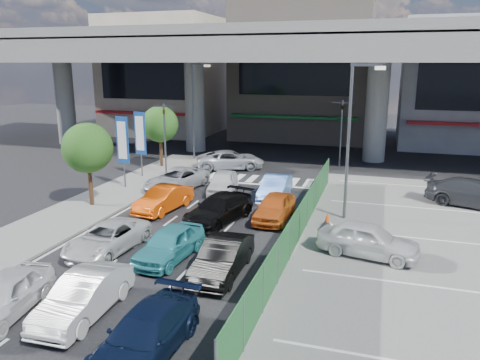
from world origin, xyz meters
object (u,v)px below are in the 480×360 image
(signboard_far, at_px, (140,135))
(kei_truck_front_right, at_px, (275,188))
(sedan_white_mid_left, at_px, (107,238))
(hatch_white_back_mid, at_px, (84,296))
(sedan_white_front_mid, at_px, (223,182))
(hatch_black_mid_right, at_px, (223,258))
(wagon_silver_front_left, at_px, (176,179))
(street_lamp_left, at_px, (195,103))
(parked_sedan_dgrey, at_px, (475,193))
(traffic_cone, at_px, (327,219))
(street_lamp_right, at_px, (353,129))
(traffic_light_left, at_px, (164,122))
(sedan_black_mid, at_px, (219,209))
(taxi_teal_mid, at_px, (169,244))
(van_white_back_left, at_px, (5,295))
(crossing_wagon_silver, at_px, (230,160))
(tree_far, at_px, (160,124))
(parked_sedan_white, at_px, (368,239))
(taxi_orange_right, at_px, (275,207))
(minivan_navy_back, at_px, (145,335))
(traffic_light_right, at_px, (342,117))
(taxi_orange_left, at_px, (164,199))
(signboard_near, at_px, (123,142))
(tree_near, at_px, (88,148))

(signboard_far, xyz_separation_m, kei_truck_front_right, (10.27, -2.35, -2.37))
(sedan_white_mid_left, bearing_deg, hatch_white_back_mid, -60.94)
(sedan_white_front_mid, bearing_deg, sedan_white_mid_left, -109.51)
(hatch_black_mid_right, height_order, wagon_silver_front_left, same)
(street_lamp_left, relative_size, parked_sedan_dgrey, 1.53)
(street_lamp_left, distance_m, traffic_cone, 18.96)
(street_lamp_right, height_order, hatch_white_back_mid, street_lamp_right)
(traffic_light_left, distance_m, traffic_cone, 14.97)
(street_lamp_right, xyz_separation_m, sedan_black_mid, (-6.33, -2.34, -4.08))
(taxi_teal_mid, bearing_deg, sedan_white_front_mid, 102.02)
(traffic_light_left, bearing_deg, taxi_teal_mid, -63.56)
(van_white_back_left, relative_size, crossing_wagon_silver, 0.78)
(sedan_white_front_mid, bearing_deg, tree_far, 131.23)
(traffic_light_left, distance_m, parked_sedan_white, 18.38)
(taxi_orange_right, distance_m, traffic_cone, 2.80)
(traffic_light_left, bearing_deg, sedan_white_mid_left, -74.48)
(street_lamp_left, xyz_separation_m, minivan_navy_back, (9.06, -25.70, -4.12))
(taxi_orange_right, relative_size, traffic_cone, 5.51)
(traffic_light_right, bearing_deg, taxi_orange_right, -97.93)
(taxi_orange_left, bearing_deg, sedan_white_mid_left, -78.94)
(minivan_navy_back, distance_m, sedan_white_front_mid, 17.01)
(sedan_white_front_mid, bearing_deg, traffic_light_left, 140.18)
(signboard_near, bearing_deg, taxi_teal_mid, -50.84)
(sedan_white_front_mid, relative_size, kei_truck_front_right, 0.97)
(taxi_orange_left, bearing_deg, traffic_cone, 8.77)
(wagon_silver_front_left, bearing_deg, sedan_white_mid_left, -69.53)
(taxi_teal_mid, relative_size, hatch_black_mid_right, 0.97)
(van_white_back_left, xyz_separation_m, wagon_silver_front_left, (-1.17, 15.81, 0.00))
(tree_far, xyz_separation_m, taxi_orange_left, (5.09, -9.99, -2.71))
(sedan_white_mid_left, height_order, hatch_black_mid_right, hatch_black_mid_right)
(sedan_white_mid_left, distance_m, parked_sedan_dgrey, 20.09)
(minivan_navy_back, bearing_deg, tree_far, 117.10)
(street_lamp_right, xyz_separation_m, street_lamp_left, (-13.50, 12.00, 0.00))
(hatch_white_back_mid, relative_size, parked_sedan_white, 0.99)
(street_lamp_right, xyz_separation_m, taxi_orange_left, (-9.88, -1.49, -4.09))
(street_lamp_left, distance_m, van_white_back_left, 25.65)
(parked_sedan_dgrey, xyz_separation_m, traffic_cone, (-7.55, -5.73, -0.39))
(street_lamp_left, distance_m, sedan_white_front_mid, 11.37)
(tree_near, height_order, sedan_black_mid, tree_near)
(parked_sedan_dgrey, bearing_deg, parked_sedan_white, 165.84)
(taxi_teal_mid, xyz_separation_m, sedan_black_mid, (0.36, 5.10, 0.00))
(sedan_white_mid_left, height_order, parked_sedan_white, parked_sedan_white)
(street_lamp_right, relative_size, sedan_black_mid, 1.68)
(wagon_silver_front_left, bearing_deg, minivan_navy_back, -55.55)
(sedan_white_mid_left, bearing_deg, signboard_near, 120.85)
(wagon_silver_front_left, height_order, traffic_cone, wagon_silver_front_left)
(taxi_teal_mid, bearing_deg, parked_sedan_white, 23.85)
(parked_sedan_white, bearing_deg, signboard_near, 78.10)
(signboard_near, height_order, minivan_navy_back, signboard_near)
(sedan_white_front_mid, relative_size, parked_sedan_dgrey, 0.77)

